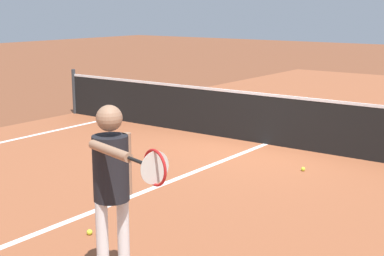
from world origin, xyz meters
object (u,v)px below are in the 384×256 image
at_px(tennis_ball_mid_court, 90,232).
at_px(tennis_ball_near_net, 303,169).
at_px(net, 267,118).
at_px(player_near, 112,177).

bearing_deg(tennis_ball_mid_court, tennis_ball_near_net, 77.51).
xyz_separation_m(net, tennis_ball_mid_court, (0.51, -4.98, -0.46)).
relative_size(tennis_ball_mid_court, tennis_ball_near_net, 1.00).
bearing_deg(net, tennis_ball_mid_court, -84.18).
xyz_separation_m(net, tennis_ball_near_net, (1.34, -1.22, -0.46)).
xyz_separation_m(player_near, tennis_ball_near_net, (-0.26, 4.46, -1.03)).
xyz_separation_m(net, player_near, (1.60, -5.68, 0.57)).
relative_size(player_near, tennis_ball_mid_court, 25.70).
distance_m(tennis_ball_mid_court, tennis_ball_near_net, 3.85).
distance_m(player_near, tennis_ball_near_net, 4.59).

